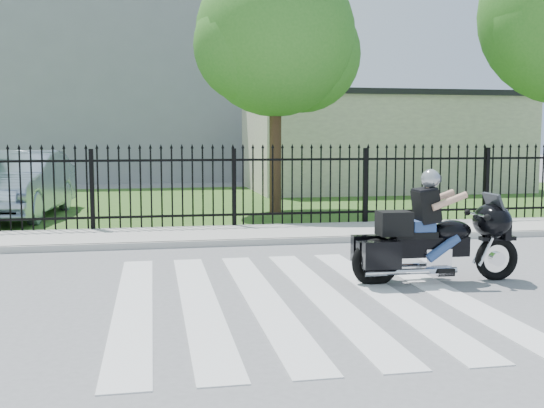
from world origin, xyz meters
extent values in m
plane|color=slate|center=(0.00, 0.00, 0.00)|extent=(120.00, 120.00, 0.00)
cube|color=#ADAAA3|center=(0.00, 5.00, 0.06)|extent=(40.00, 2.00, 0.12)
cube|color=#ADAAA3|center=(0.00, 4.00, 0.06)|extent=(40.00, 0.12, 0.12)
cube|color=#26531C|center=(0.00, 12.00, 0.01)|extent=(40.00, 12.00, 0.02)
cube|color=black|center=(0.00, 6.00, 0.35)|extent=(26.00, 0.04, 0.05)
cube|color=black|center=(0.00, 6.00, 1.55)|extent=(26.00, 0.04, 0.05)
cylinder|color=#382316|center=(1.50, 9.00, 2.08)|extent=(0.32, 0.32, 4.16)
sphere|color=#317421|center=(1.50, 9.00, 4.68)|extent=(4.20, 4.20, 4.20)
cube|color=beige|center=(7.00, 16.00, 1.75)|extent=(10.00, 6.00, 3.50)
cube|color=black|center=(7.00, 16.00, 3.60)|extent=(10.20, 6.20, 0.20)
cube|color=gray|center=(-3.00, 26.00, 6.00)|extent=(15.00, 10.00, 12.00)
torus|color=black|center=(3.08, 0.47, 0.31)|extent=(0.64, 0.14, 0.64)
torus|color=black|center=(1.28, 0.52, 0.31)|extent=(0.68, 0.16, 0.68)
cube|color=black|center=(2.02, 0.50, 0.51)|extent=(1.21, 0.26, 0.28)
ellipsoid|color=black|center=(2.39, 0.49, 0.72)|extent=(0.59, 0.39, 0.31)
cube|color=black|center=(1.83, 0.50, 0.69)|extent=(0.61, 0.31, 0.09)
cube|color=silver|center=(2.16, 0.49, 0.35)|extent=(0.38, 0.29, 0.28)
ellipsoid|color=black|center=(2.99, 0.47, 0.85)|extent=(0.52, 0.68, 0.50)
cube|color=black|center=(1.54, 0.51, 0.85)|extent=(0.46, 0.37, 0.33)
cube|color=navy|center=(1.94, 0.50, 0.80)|extent=(0.32, 0.29, 0.17)
sphere|color=#999DA0|center=(2.05, 0.50, 1.47)|extent=(0.27, 0.27, 0.27)
imported|color=#95A7BB|center=(-5.08, 9.13, 0.86)|extent=(2.25, 5.24, 1.68)
camera|label=1|loc=(-1.74, -7.76, 2.04)|focal=42.00mm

